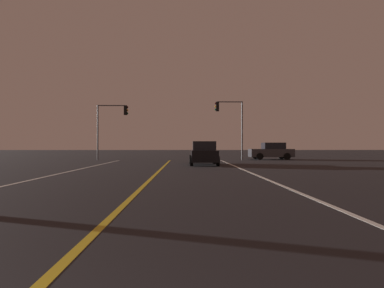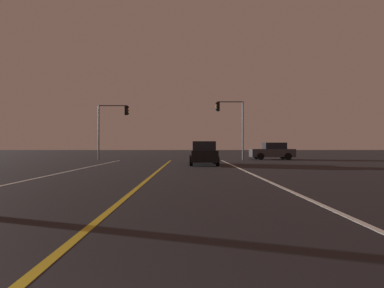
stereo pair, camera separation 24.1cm
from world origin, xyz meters
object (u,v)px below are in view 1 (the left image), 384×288
object	(u,v)px
car_crossing_side	(272,151)
traffic_light_near_left	(112,119)
car_ahead_far	(204,154)
traffic_light_near_right	(229,117)

from	to	relation	value
car_crossing_side	traffic_light_near_left	distance (m)	16.05
car_crossing_side	car_ahead_far	bearing A→B (deg)	49.61
car_ahead_far	traffic_light_near_right	xyz separation A→B (m)	(2.92, 7.29, 3.35)
traffic_light_near_left	traffic_light_near_right	bearing A→B (deg)	0.00
traffic_light_near_left	car_crossing_side	bearing A→B (deg)	5.10
car_crossing_side	traffic_light_near_left	xyz separation A→B (m)	(-15.68, -1.40, 3.10)
car_ahead_far	car_crossing_side	bearing A→B (deg)	-40.39
car_crossing_side	traffic_light_near_left	world-z (taller)	traffic_light_near_left
car_crossing_side	traffic_light_near_right	size ratio (longest dim) A/B	0.76
car_crossing_side	traffic_light_near_left	size ratio (longest dim) A/B	0.81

